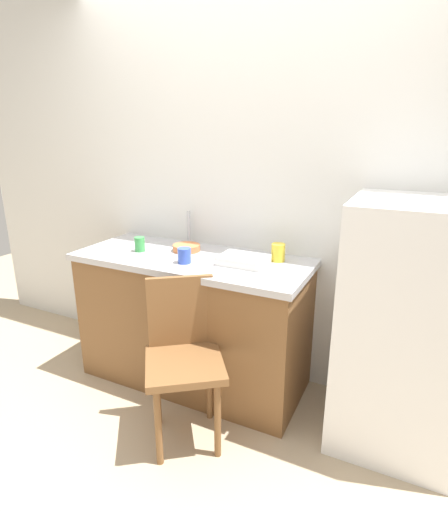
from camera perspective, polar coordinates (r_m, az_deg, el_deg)
name	(u,v)px	position (r m, az deg, el deg)	size (l,w,h in m)	color
ground_plane	(172,453)	(2.40, -7.30, -25.85)	(8.00, 8.00, 0.00)	tan
back_wall	(250,183)	(2.65, 3.64, 10.25)	(4.80, 0.10, 2.62)	silver
cabinet_base	(194,322)	(2.72, -4.33, -9.31)	(1.46, 0.60, 0.84)	brown
countertop	(192,259)	(2.55, -4.55, -0.46)	(1.50, 0.64, 0.04)	#B7B7BC
faucet	(189,228)	(2.80, -4.98, 4.03)	(0.02, 0.02, 0.23)	#B7B7BC
refrigerator	(404,329)	(2.30, 24.10, -9.37)	(0.62, 0.61, 1.33)	white
chair	(183,353)	(2.22, -5.76, -13.51)	(0.56, 0.56, 0.89)	brown
dish_tray	(243,260)	(2.38, 2.75, -0.58)	(0.28, 0.20, 0.05)	white
terracotta_bowl	(186,248)	(2.66, -5.33, 1.17)	(0.18, 0.18, 0.04)	#C67042
cup_blue	(184,256)	(2.41, -5.62, 0.06)	(0.08, 0.08, 0.09)	blue
cup_yellow	(278,252)	(2.45, 7.66, 0.51)	(0.08, 0.08, 0.11)	yellow
cup_green	(140,244)	(2.69, -11.82, 1.64)	(0.07, 0.07, 0.09)	green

